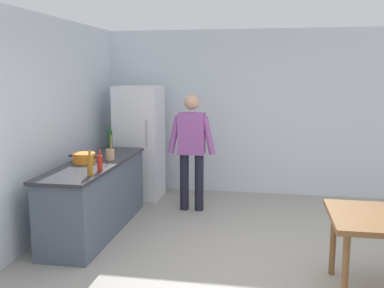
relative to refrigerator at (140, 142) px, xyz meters
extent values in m
plane|color=#9E998E|center=(1.90, -2.40, -0.90)|extent=(14.00, 14.00, 0.00)
cube|color=silver|center=(1.90, 0.60, 0.45)|extent=(6.40, 0.12, 2.70)
cube|color=silver|center=(-0.70, -2.20, 0.45)|extent=(0.12, 5.60, 2.70)
cube|color=#4C5666|center=(-0.10, -1.60, -0.47)|extent=(0.60, 2.12, 0.86)
cube|color=#2D2D33|center=(-0.10, -1.60, -0.02)|extent=(0.64, 2.20, 0.04)
cube|color=white|center=(0.00, 0.00, 0.00)|extent=(0.70, 0.64, 1.80)
cylinder|color=#B2B2B7|center=(0.22, -0.34, 0.20)|extent=(0.02, 0.02, 0.40)
cylinder|color=#1E1E2D|center=(0.84, -0.55, -0.48)|extent=(0.13, 0.13, 0.84)
cylinder|color=#1E1E2D|center=(1.06, -0.55, -0.48)|extent=(0.13, 0.13, 0.84)
cube|color=#99519E|center=(0.95, -0.55, 0.24)|extent=(0.38, 0.22, 0.60)
sphere|color=tan|center=(0.95, -0.55, 0.69)|extent=(0.22, 0.22, 0.22)
cylinder|color=#99519E|center=(0.70, -0.59, 0.22)|extent=(0.20, 0.09, 0.55)
cylinder|color=#99519E|center=(1.20, -0.59, 0.22)|extent=(0.20, 0.09, 0.55)
cylinder|color=brown|center=(2.70, -3.05, -0.55)|extent=(0.06, 0.06, 0.70)
cylinder|color=brown|center=(2.70, -2.35, -0.55)|extent=(0.06, 0.06, 0.70)
cylinder|color=orange|center=(-0.22, -1.66, 0.06)|extent=(0.28, 0.28, 0.12)
cube|color=black|center=(-0.39, -1.66, 0.08)|extent=(0.06, 0.03, 0.02)
cube|color=black|center=(-0.05, -1.66, 0.08)|extent=(0.06, 0.03, 0.02)
cylinder|color=tan|center=(0.04, -1.45, 0.07)|extent=(0.11, 0.11, 0.14)
cylinder|color=olive|center=(0.06, -1.44, 0.21)|extent=(0.02, 0.05, 0.22)
cylinder|color=olive|center=(0.06, -1.46, 0.21)|extent=(0.02, 0.04, 0.22)
cylinder|color=#996619|center=(0.14, -2.30, 0.11)|extent=(0.06, 0.06, 0.22)
cylinder|color=#996619|center=(0.14, -2.30, 0.25)|extent=(0.03, 0.03, 0.06)
cylinder|color=#1E5123|center=(-0.24, -0.68, 0.14)|extent=(0.08, 0.08, 0.28)
cylinder|color=#1E5123|center=(-0.24, -0.68, 0.31)|extent=(0.03, 0.03, 0.06)
cylinder|color=#B22319|center=(0.15, -2.06, 0.09)|extent=(0.06, 0.06, 0.18)
cylinder|color=#B22319|center=(0.15, -2.06, 0.21)|extent=(0.02, 0.02, 0.06)
camera|label=1|loc=(2.02, -6.64, 1.11)|focal=40.60mm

